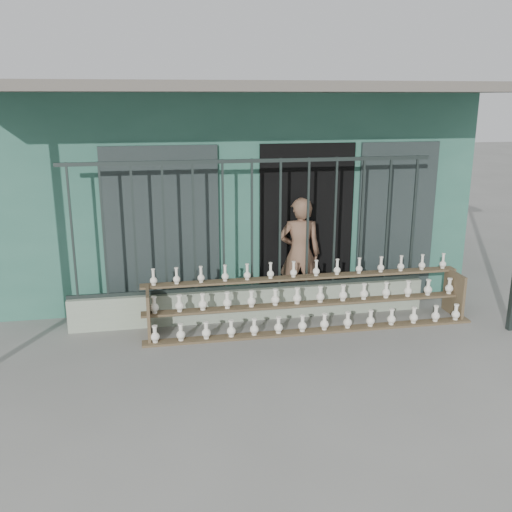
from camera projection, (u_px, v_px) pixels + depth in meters
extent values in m
plane|color=slate|center=(271.00, 358.00, 6.87)|extent=(60.00, 60.00, 0.00)
cube|color=#2F6453|center=(223.00, 177.00, 10.51)|extent=(7.00, 5.00, 3.20)
cube|color=black|center=(305.00, 225.00, 8.43)|extent=(1.40, 0.12, 2.40)
cube|color=#1E2827|center=(162.00, 232.00, 8.02)|extent=(1.60, 0.08, 2.40)
cube|color=#1E2827|center=(395.00, 222.00, 8.64)|extent=(1.20, 0.08, 2.40)
cube|color=#59544C|center=(253.00, 87.00, 7.15)|extent=(7.40, 2.00, 0.12)
cube|color=#96A48D|center=(252.00, 303.00, 8.04)|extent=(5.00, 0.20, 0.45)
cube|color=#283330|center=(72.00, 233.00, 7.32)|extent=(0.03, 0.03, 1.80)
cube|color=#283330|center=(104.00, 231.00, 7.39)|extent=(0.03, 0.03, 1.80)
cube|color=#283330|center=(134.00, 230.00, 7.46)|extent=(0.03, 0.03, 1.80)
cube|color=#283330|center=(165.00, 229.00, 7.53)|extent=(0.03, 0.03, 1.80)
cube|color=#283330|center=(194.00, 228.00, 7.60)|extent=(0.03, 0.03, 1.80)
cube|color=#283330|center=(223.00, 227.00, 7.66)|extent=(0.03, 0.03, 1.80)
cube|color=#283330|center=(252.00, 225.00, 7.73)|extent=(0.03, 0.03, 1.80)
cube|color=#283330|center=(280.00, 224.00, 7.80)|extent=(0.03, 0.03, 1.80)
cube|color=#283330|center=(308.00, 223.00, 7.87)|extent=(0.03, 0.03, 1.80)
cube|color=#283330|center=(335.00, 222.00, 7.94)|extent=(0.03, 0.03, 1.80)
cube|color=#283330|center=(361.00, 221.00, 8.01)|extent=(0.03, 0.03, 1.80)
cube|color=#283330|center=(388.00, 220.00, 8.08)|extent=(0.03, 0.03, 1.80)
cube|color=#283330|center=(413.00, 219.00, 8.15)|extent=(0.03, 0.03, 1.80)
cube|color=#283330|center=(252.00, 161.00, 7.50)|extent=(5.00, 0.04, 0.05)
cube|color=#283330|center=(252.00, 286.00, 7.97)|extent=(5.00, 0.04, 0.05)
cube|color=brown|center=(313.00, 331.00, 7.61)|extent=(4.50, 0.18, 0.03)
cube|color=brown|center=(309.00, 304.00, 7.76)|extent=(4.50, 0.18, 0.03)
cube|color=brown|center=(304.00, 277.00, 7.92)|extent=(4.50, 0.18, 0.03)
cube|color=brown|center=(149.00, 314.00, 7.38)|extent=(0.04, 0.55, 0.64)
cube|color=brown|center=(454.00, 294.00, 8.14)|extent=(0.04, 0.55, 0.64)
imported|color=brown|center=(300.00, 254.00, 8.28)|extent=(0.67, 0.50, 1.66)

